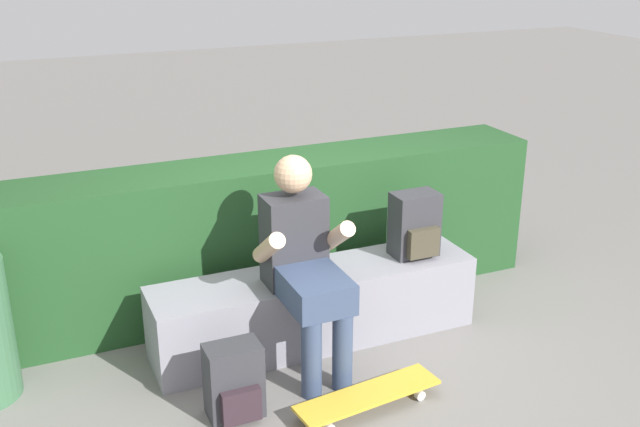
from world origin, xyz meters
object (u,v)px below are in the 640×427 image
bench_main (315,306)px  person_skater (304,259)px  backpack_on_bench (415,226)px  backpack_on_ground (234,383)px  skateboard_near_person (368,396)px

bench_main → person_skater: (-0.16, -0.21, 0.42)m
person_skater → backpack_on_bench: bearing=13.9°
bench_main → backpack_on_bench: backpack_on_bench is taller
person_skater → backpack_on_ground: person_skater is taller
bench_main → skateboard_near_person: 0.77m
skateboard_near_person → person_skater: bearing=103.8°
person_skater → skateboard_near_person: size_ratio=1.47×
person_skater → backpack_on_ground: bearing=-148.0°
bench_main → backpack_on_bench: bearing=-0.8°
skateboard_near_person → backpack_on_bench: 1.16m
person_skater → backpack_on_bench: (0.82, 0.20, -0.01)m
backpack_on_bench → bench_main: bearing=179.2°
skateboard_near_person → bench_main: bearing=88.1°
person_skater → backpack_on_bench: person_skater is taller
person_skater → backpack_on_bench: size_ratio=3.00×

